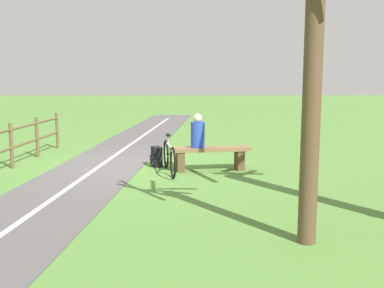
{
  "coord_description": "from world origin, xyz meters",
  "views": [
    {
      "loc": [
        -1.19,
        10.66,
        2.08
      ],
      "look_at": [
        -1.36,
        2.77,
        0.9
      ],
      "focal_mm": 42.58,
      "sensor_mm": 36.0,
      "label": 1
    }
  ],
  "objects": [
    {
      "name": "ground_plane",
      "position": [
        0.0,
        0.0,
        0.0
      ],
      "size": [
        80.0,
        80.0,
        0.0
      ],
      "primitive_type": "plane",
      "color": "#548438"
    },
    {
      "name": "paved_path",
      "position": [
        1.11,
        4.0,
        0.01
      ],
      "size": [
        5.59,
        36.02,
        0.02
      ],
      "primitive_type": "cube",
      "rotation": [
        0.0,
        0.0,
        -0.1
      ],
      "color": "#565454",
      "rests_on": "ground_plane"
    },
    {
      "name": "path_centre_line",
      "position": [
        1.11,
        4.0,
        0.02
      ],
      "size": [
        3.31,
        31.85,
        0.0
      ],
      "primitive_type": "cube",
      "rotation": [
        0.0,
        0.0,
        -0.1
      ],
      "color": "silver",
      "rests_on": "paved_path"
    },
    {
      "name": "bench",
      "position": [
        -1.81,
        0.68,
        0.36
      ],
      "size": [
        1.82,
        0.62,
        0.52
      ],
      "rotation": [
        0.0,
        0.0,
        0.11
      ],
      "color": "brown",
      "rests_on": "ground_plane"
    },
    {
      "name": "person_seated",
      "position": [
        -1.53,
        0.72,
        0.85
      ],
      "size": [
        0.34,
        0.34,
        0.75
      ],
      "rotation": [
        0.0,
        0.0,
        0.11
      ],
      "color": "#2847B7",
      "rests_on": "bench"
    },
    {
      "name": "bicycle",
      "position": [
        -0.91,
        0.95,
        0.35
      ],
      "size": [
        0.33,
        1.72,
        0.83
      ],
      "rotation": [
        0.0,
        0.0,
        1.74
      ],
      "color": "black",
      "rests_on": "ground_plane"
    },
    {
      "name": "backpack",
      "position": [
        -0.59,
        0.26,
        0.23
      ],
      "size": [
        0.31,
        0.35,
        0.47
      ],
      "rotation": [
        0.0,
        0.0,
        5.07
      ],
      "color": "black",
      "rests_on": "ground_plane"
    },
    {
      "name": "tree_by_path",
      "position": [
        -2.75,
        5.21,
        1.95
      ],
      "size": [
        0.99,
        0.88,
        4.29
      ],
      "color": "brown",
      "rests_on": "ground_plane"
    }
  ]
}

